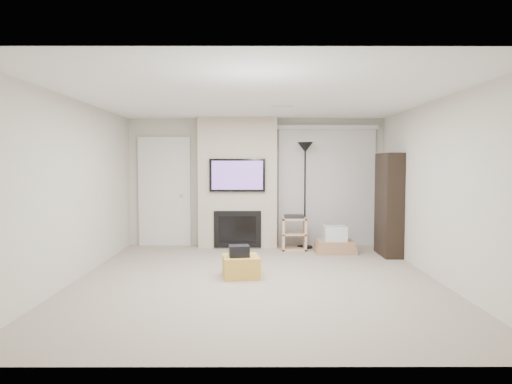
{
  "coord_description": "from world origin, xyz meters",
  "views": [
    {
      "loc": [
        -0.02,
        -6.27,
        1.6
      ],
      "look_at": [
        0.0,
        1.2,
        1.15
      ],
      "focal_mm": 32.0,
      "sensor_mm": 36.0,
      "label": 1
    }
  ],
  "objects_px": {
    "ottoman": "(241,266)",
    "bookshelf": "(389,204)",
    "av_stand": "(294,231)",
    "box_stack": "(335,242)",
    "floor_lamp": "(305,165)"
  },
  "relations": [
    {
      "from": "ottoman",
      "to": "bookshelf",
      "type": "bearing_deg",
      "value": 31.43
    },
    {
      "from": "av_stand",
      "to": "box_stack",
      "type": "height_order",
      "value": "av_stand"
    },
    {
      "from": "ottoman",
      "to": "av_stand",
      "type": "distance_m",
      "value": 2.28
    },
    {
      "from": "box_stack",
      "to": "floor_lamp",
      "type": "bearing_deg",
      "value": 137.3
    },
    {
      "from": "box_stack",
      "to": "bookshelf",
      "type": "height_order",
      "value": "bookshelf"
    },
    {
      "from": "ottoman",
      "to": "bookshelf",
      "type": "relative_size",
      "value": 0.28
    },
    {
      "from": "av_stand",
      "to": "floor_lamp",
      "type": "bearing_deg",
      "value": 40.08
    },
    {
      "from": "floor_lamp",
      "to": "av_stand",
      "type": "xyz_separation_m",
      "value": [
        -0.22,
        -0.19,
        -1.25
      ]
    },
    {
      "from": "box_stack",
      "to": "bookshelf",
      "type": "distance_m",
      "value": 1.17
    },
    {
      "from": "av_stand",
      "to": "box_stack",
      "type": "xyz_separation_m",
      "value": [
        0.72,
        -0.28,
        -0.16
      ]
    },
    {
      "from": "ottoman",
      "to": "bookshelf",
      "type": "height_order",
      "value": "bookshelf"
    },
    {
      "from": "ottoman",
      "to": "floor_lamp",
      "type": "height_order",
      "value": "floor_lamp"
    },
    {
      "from": "av_stand",
      "to": "bookshelf",
      "type": "height_order",
      "value": "bookshelf"
    },
    {
      "from": "ottoman",
      "to": "box_stack",
      "type": "height_order",
      "value": "box_stack"
    },
    {
      "from": "box_stack",
      "to": "bookshelf",
      "type": "xyz_separation_m",
      "value": [
        0.9,
        -0.24,
        0.72
      ]
    }
  ]
}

